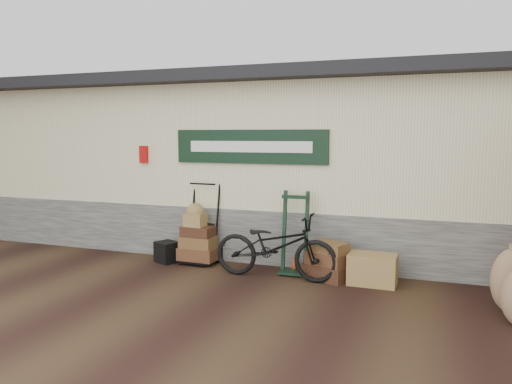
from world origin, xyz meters
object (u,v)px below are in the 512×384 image
suitcase_stack (327,260)px  wicker_hamper (372,269)px  green_barrow (295,233)px  black_trunk (167,252)px  bicycle (275,242)px  porter_trolley (203,217)px

suitcase_stack → wicker_hamper: suitcase_stack is taller
green_barrow → black_trunk: 2.25m
wicker_hamper → black_trunk: wicker_hamper is taller
wicker_hamper → bicycle: (-1.41, -0.20, 0.33)m
porter_trolley → green_barrow: porter_trolley is taller
bicycle → porter_trolley: bearing=69.5°
wicker_hamper → bicycle: 1.46m
porter_trolley → green_barrow: (1.65, -0.15, -0.12)m
green_barrow → wicker_hamper: green_barrow is taller
porter_trolley → suitcase_stack: porter_trolley is taller
porter_trolley → bicycle: (1.46, -0.54, -0.21)m
bicycle → suitcase_stack: bearing=-73.1°
porter_trolley → bicycle: 1.57m
green_barrow → black_trunk: (-2.20, -0.11, -0.46)m
black_trunk → wicker_hamper: bearing=-1.3°
suitcase_stack → black_trunk: bearing=178.9°
green_barrow → suitcase_stack: green_barrow is taller
suitcase_stack → green_barrow: bearing=164.1°
green_barrow → black_trunk: bearing=-179.4°
wicker_hamper → bicycle: bicycle is taller
green_barrow → bicycle: 0.44m
suitcase_stack → bicycle: bearing=-162.9°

